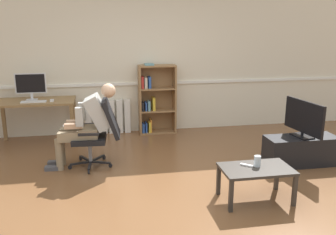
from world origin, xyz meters
The scene contains 15 objects.
ground_plane centered at (0.00, 0.00, 0.00)m, with size 18.00×18.00×0.00m, color brown.
back_wall centered at (0.00, 2.65, 1.35)m, with size 12.00×0.13×2.70m.
computer_desk centered at (-1.88, 2.15, 0.65)m, with size 1.29×0.68×0.76m.
imac_monitor centered at (-1.94, 2.23, 1.02)m, with size 0.50×0.14×0.45m.
keyboard centered at (-1.88, 2.01, 0.77)m, with size 0.40×0.12×0.02m, color white.
computer_mouse centered at (-1.59, 2.03, 0.77)m, with size 0.06×0.10×0.03m, color white.
bookshelf centered at (0.19, 2.45, 0.63)m, with size 0.68×0.29×1.30m.
radiator centered at (-0.68, 2.54, 0.32)m, with size 0.84×0.08×0.63m.
office_chair centered at (-0.83, 0.93, 0.53)m, with size 0.77×0.62×0.99m.
person_seated centered at (-1.00, 0.95, 0.65)m, with size 1.03×0.41×1.21m.
tv_stand centered at (2.05, 0.46, 0.21)m, with size 1.04×0.40×0.42m.
tv_screen centered at (2.05, 0.46, 0.70)m, with size 0.24×0.79×0.53m.
coffee_table centered at (0.95, -0.47, 0.35)m, with size 0.81×0.50×0.40m.
drinking_glass centered at (0.97, -0.42, 0.47)m, with size 0.08×0.08×0.13m, color silver.
spare_remote centered at (0.86, -0.40, 0.41)m, with size 0.04×0.15×0.02m, color white.
Camera 1 is at (-0.75, -4.13, 2.02)m, focal length 38.90 mm.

